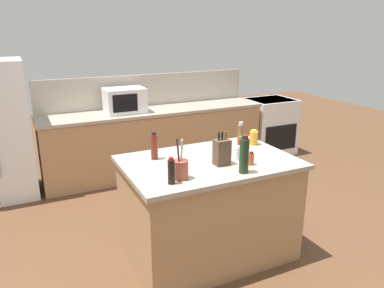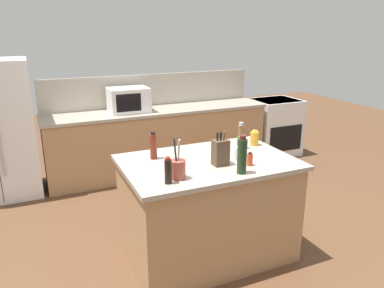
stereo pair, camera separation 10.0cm
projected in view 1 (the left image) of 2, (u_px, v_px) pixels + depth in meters
ground_plane at (208, 252)px, 3.58m from camera, size 14.00×14.00×0.00m
back_counter_run at (156, 141)px, 5.46m from camera, size 3.22×0.66×0.94m
wall_backsplash at (147, 90)px, 5.52m from camera, size 3.18×0.03×0.46m
kitchen_island at (208, 208)px, 3.44m from camera, size 1.51×1.00×0.94m
range_oven at (269, 126)px, 6.29m from camera, size 0.76×0.65×0.92m
microwave at (125, 100)px, 5.09m from camera, size 0.54×0.39×0.33m
knife_block at (222, 152)px, 3.16m from camera, size 0.13×0.10×0.29m
utensil_crock at (181, 169)px, 2.87m from camera, size 0.12×0.12×0.32m
salt_shaker at (238, 153)px, 3.29m from camera, size 0.05×0.05×0.13m
hot_sauce_bottle at (240, 147)px, 3.39m from camera, size 0.05×0.05×0.18m
honey_jar at (254, 138)px, 3.71m from camera, size 0.08×0.08×0.15m
soy_sauce_bottle at (171, 171)px, 2.78m from camera, size 0.05×0.05×0.21m
vinegar_bottle at (154, 146)px, 3.29m from camera, size 0.06×0.06×0.25m
pepper_grinder at (240, 136)px, 3.59m from camera, size 0.06×0.06×0.26m
spice_jar_paprika at (251, 159)px, 3.18m from camera, size 0.05×0.05×0.12m
wine_bottle at (244, 155)px, 2.97m from camera, size 0.08×0.08×0.32m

